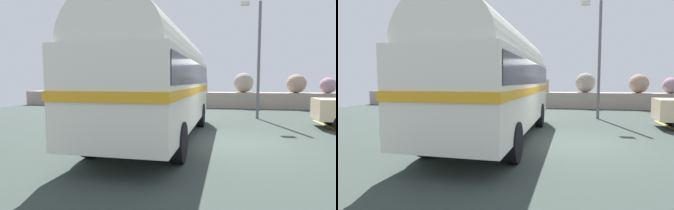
{
  "view_description": "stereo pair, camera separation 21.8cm",
  "coord_description": "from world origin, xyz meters",
  "views": [
    {
      "loc": [
        -0.35,
        -8.56,
        1.91
      ],
      "look_at": [
        -2.18,
        0.95,
        1.07
      ],
      "focal_mm": 29.37,
      "sensor_mm": 36.0,
      "label": 1
    },
    {
      "loc": [
        -0.14,
        -8.51,
        1.91
      ],
      "look_at": [
        -2.18,
        0.95,
        1.07
      ],
      "focal_mm": 29.37,
      "sensor_mm": 36.0,
      "label": 2
    }
  ],
  "objects": [
    {
      "name": "lamp_post",
      "position": [
        1.38,
        5.82,
        3.31
      ],
      "size": [
        1.02,
        0.25,
        5.81
      ],
      "color": "#5B5B60",
      "rests_on": "ground"
    },
    {
      "name": "breakwater",
      "position": [
        -0.17,
        11.8,
        0.78
      ],
      "size": [
        31.36,
        2.4,
        2.5
      ],
      "color": "gray",
      "rests_on": "ground"
    },
    {
      "name": "vintage_coach",
      "position": [
        -2.32,
        0.25,
        2.05
      ],
      "size": [
        2.66,
        8.65,
        3.7
      ],
      "rotation": [
        0.0,
        0.0,
        -0.03
      ],
      "color": "black",
      "rests_on": "ground"
    },
    {
      "name": "ground",
      "position": [
        0.0,
        0.0,
        0.01
      ],
      "size": [
        32.0,
        26.0,
        0.02
      ],
      "color": "#313B36"
    }
  ]
}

